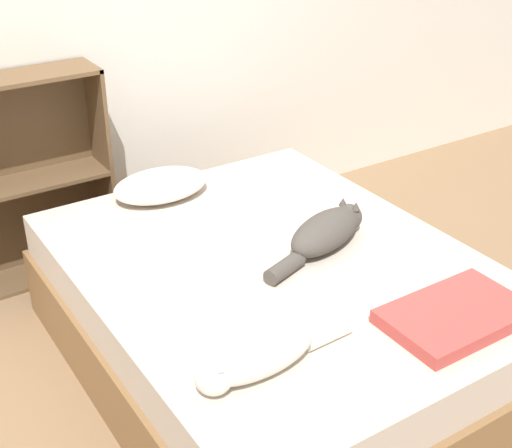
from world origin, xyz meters
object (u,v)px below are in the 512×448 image
(pillow, at_px, (161,185))
(bookshelf, at_px, (12,179))
(cat_light, at_px, (257,355))
(cat_dark, at_px, (326,232))
(bed, at_px, (275,314))

(pillow, xyz_separation_m, bookshelf, (-0.54, 0.50, -0.03))
(cat_light, relative_size, cat_dark, 1.01)
(pillow, height_order, bookshelf, bookshelf)
(bed, relative_size, bookshelf, 1.83)
(bed, distance_m, pillow, 0.83)
(cat_dark, bearing_deg, bookshelf, 106.35)
(bookshelf, bearing_deg, bed, -62.34)
(cat_dark, height_order, bookshelf, bookshelf)
(cat_light, relative_size, bookshelf, 0.57)
(bookshelf, bearing_deg, cat_dark, -54.98)
(pillow, xyz_separation_m, cat_dark, (0.36, -0.78, 0.01))
(pillow, relative_size, cat_dark, 0.77)
(cat_light, bearing_deg, bed, -131.23)
(bed, xyz_separation_m, pillow, (-0.12, 0.76, 0.31))
(bed, bearing_deg, pillow, 99.10)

